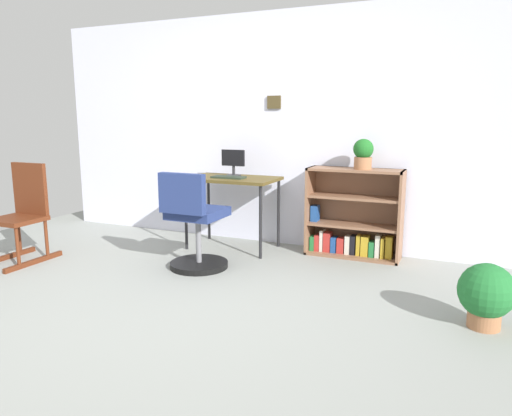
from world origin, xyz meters
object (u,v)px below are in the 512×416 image
object	(u,v)px
keyboard	(229,177)
rocking_chair	(23,212)
office_chair	(195,227)
bookshelf_low	(354,218)
desk	(232,184)
monitor	(233,162)
potted_plant_floor	(486,293)
potted_plant_on_shelf	(363,153)

from	to	relation	value
keyboard	rocking_chair	distance (m)	1.95
office_chair	bookshelf_low	xyz separation A→B (m)	(1.17, 1.00, -0.01)
desk	office_chair	size ratio (longest dim) A/B	1.03
monitor	bookshelf_low	distance (m)	1.34
office_chair	potted_plant_floor	xyz separation A→B (m)	(2.32, -0.29, -0.15)
rocking_chair	potted_plant_on_shelf	world-z (taller)	potted_plant_on_shelf
potted_plant_floor	office_chair	bearing A→B (deg)	172.89
desk	office_chair	bearing A→B (deg)	-88.94
potted_plant_on_shelf	desk	bearing A→B (deg)	-172.06
office_chair	potted_plant_floor	world-z (taller)	office_chair
desk	keyboard	size ratio (longest dim) A/B	2.71
keyboard	bookshelf_low	world-z (taller)	bookshelf_low
keyboard	rocking_chair	xyz separation A→B (m)	(-1.60, -1.09, -0.28)
office_chair	rocking_chair	bearing A→B (deg)	-166.44
bookshelf_low	keyboard	bearing A→B (deg)	-165.83
desk	bookshelf_low	distance (m)	1.25
keyboard	potted_plant_on_shelf	distance (m)	1.32
bookshelf_low	potted_plant_on_shelf	xyz separation A→B (m)	(0.08, -0.05, 0.63)
bookshelf_low	potted_plant_on_shelf	distance (m)	0.64
desk	keyboard	distance (m)	0.10
monitor	rocking_chair	size ratio (longest dim) A/B	0.30
desk	rocking_chair	size ratio (longest dim) A/B	0.99
office_chair	rocking_chair	world-z (taller)	rocking_chair
desk	monitor	distance (m)	0.24
desk	rocking_chair	distance (m)	1.99
desk	potted_plant_on_shelf	bearing A→B (deg)	7.94
monitor	keyboard	bearing A→B (deg)	-78.90
desk	bookshelf_low	xyz separation A→B (m)	(1.19, 0.23, -0.30)
keyboard	potted_plant_on_shelf	size ratio (longest dim) A/B	1.19
bookshelf_low	potted_plant_floor	bearing A→B (deg)	-48.53
office_chair	monitor	bearing A→B (deg)	93.64
office_chair	rocking_chair	xyz separation A→B (m)	(-1.62, -0.39, 0.07)
keyboard	office_chair	bearing A→B (deg)	-88.28
rocking_chair	potted_plant_on_shelf	xyz separation A→B (m)	(2.87, 1.34, 0.54)
monitor	office_chair	size ratio (longest dim) A/B	0.31
potted_plant_floor	rocking_chair	bearing A→B (deg)	-178.53
rocking_chair	potted_plant_on_shelf	distance (m)	3.21
desk	rocking_chair	bearing A→B (deg)	-144.06
desk	office_chair	world-z (taller)	office_chair
rocking_chair	desk	bearing A→B (deg)	35.94
keyboard	desk	bearing A→B (deg)	84.54
monitor	potted_plant_floor	size ratio (longest dim) A/B	0.63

